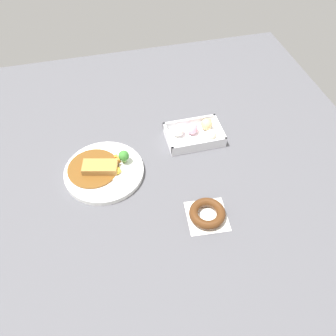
# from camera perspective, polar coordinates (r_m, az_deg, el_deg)

# --- Properties ---
(ground_plane) EXTENTS (1.60, 1.60, 0.00)m
(ground_plane) POSITION_cam_1_polar(r_m,az_deg,el_deg) (1.16, -2.44, -1.45)
(ground_plane) COLOR #4C4C51
(curry_plate) EXTENTS (0.27, 0.27, 0.07)m
(curry_plate) POSITION_cam_1_polar(r_m,az_deg,el_deg) (1.18, -10.61, -0.40)
(curry_plate) COLOR white
(curry_plate) RESTS_ON ground_plane
(donut_box) EXTENTS (0.20, 0.14, 0.06)m
(donut_box) POSITION_cam_1_polar(r_m,az_deg,el_deg) (1.28, 4.51, 5.71)
(donut_box) COLOR white
(donut_box) RESTS_ON ground_plane
(chocolate_ring_donut) EXTENTS (0.13, 0.13, 0.03)m
(chocolate_ring_donut) POSITION_cam_1_polar(r_m,az_deg,el_deg) (1.07, 6.53, -7.52)
(chocolate_ring_donut) COLOR white
(chocolate_ring_donut) RESTS_ON ground_plane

